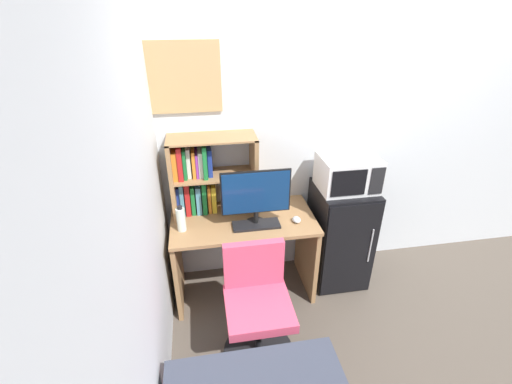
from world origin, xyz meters
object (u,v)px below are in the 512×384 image
at_px(mini_fridge, 339,234).
at_px(hutch_bookshelf, 202,175).
at_px(water_bottle, 181,219).
at_px(desk_chair, 257,311).
at_px(wall_corkboard, 176,78).
at_px(computer_mouse, 297,220).
at_px(keyboard, 256,225).
at_px(microwave, 348,173).
at_px(monitor, 256,195).

bearing_deg(mini_fridge, hutch_bookshelf, 173.09).
xyz_separation_m(water_bottle, desk_chair, (0.49, -0.55, -0.47)).
bearing_deg(mini_fridge, wall_corkboard, 168.76).
distance_m(computer_mouse, water_bottle, 0.90).
distance_m(hutch_bookshelf, keyboard, 0.59).
bearing_deg(microwave, mini_fridge, -90.12).
height_order(monitor, microwave, monitor).
relative_size(monitor, desk_chair, 0.62).
xyz_separation_m(keyboard, mini_fridge, (0.78, 0.16, -0.30)).
distance_m(microwave, desk_chair, 1.29).
xyz_separation_m(desk_chair, wall_corkboard, (-0.44, 0.93, 1.42)).
distance_m(hutch_bookshelf, desk_chair, 1.11).
relative_size(monitor, computer_mouse, 6.11).
height_order(computer_mouse, wall_corkboard, wall_corkboard).
bearing_deg(keyboard, microwave, 11.96).
distance_m(hutch_bookshelf, mini_fridge, 1.33).
bearing_deg(water_bottle, microwave, 5.30).
height_order(monitor, water_bottle, monitor).
height_order(hutch_bookshelf, mini_fridge, hutch_bookshelf).
distance_m(monitor, microwave, 0.79).
relative_size(water_bottle, desk_chair, 0.24).
bearing_deg(monitor, microwave, 10.30).
height_order(mini_fridge, wall_corkboard, wall_corkboard).
xyz_separation_m(mini_fridge, microwave, (0.00, 0.00, 0.60)).
xyz_separation_m(hutch_bookshelf, desk_chair, (0.31, -0.81, -0.70)).
distance_m(desk_chair, wall_corkboard, 1.75).
distance_m(hutch_bookshelf, water_bottle, 0.39).
bearing_deg(computer_mouse, desk_chair, -128.27).
distance_m(mini_fridge, desk_chair, 1.09).
bearing_deg(mini_fridge, water_bottle, -174.83).
relative_size(keyboard, computer_mouse, 4.23).
height_order(microwave, desk_chair, microwave).
relative_size(water_bottle, wall_corkboard, 0.32).
bearing_deg(microwave, hutch_bookshelf, 173.24).
height_order(computer_mouse, desk_chair, desk_chair).
distance_m(water_bottle, wall_corkboard, 1.03).
xyz_separation_m(hutch_bookshelf, keyboard, (0.39, -0.30, -0.32)).
distance_m(hutch_bookshelf, monitor, 0.48).
xyz_separation_m(monitor, desk_chair, (-0.08, -0.53, -0.63)).
relative_size(monitor, wall_corkboard, 0.81).
height_order(monitor, wall_corkboard, wall_corkboard).
height_order(keyboard, computer_mouse, computer_mouse).
height_order(monitor, desk_chair, monitor).
xyz_separation_m(hutch_bookshelf, monitor, (0.39, -0.28, -0.06)).
bearing_deg(water_bottle, mini_fridge, 5.17).
height_order(water_bottle, microwave, microwave).
bearing_deg(keyboard, hutch_bookshelf, 142.02).
relative_size(computer_mouse, wall_corkboard, 0.13).
bearing_deg(wall_corkboard, desk_chair, -64.73).
relative_size(computer_mouse, microwave, 0.19).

